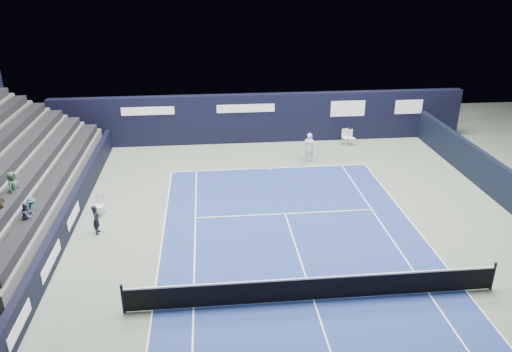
{
  "coord_description": "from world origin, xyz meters",
  "views": [
    {
      "loc": [
        -3.39,
        -13.77,
        10.78
      ],
      "look_at": [
        -1.2,
        7.92,
        1.3
      ],
      "focal_mm": 35.0,
      "sensor_mm": 36.0,
      "label": 1
    }
  ],
  "objects_px": {
    "folding_chair_back_a": "(346,136)",
    "tennis_player": "(309,147)",
    "line_judge_chair": "(100,203)",
    "folding_chair_back_b": "(351,136)",
    "tennis_net": "(314,288)"
  },
  "relations": [
    {
      "from": "folding_chair_back_a",
      "to": "line_judge_chair",
      "type": "xyz_separation_m",
      "value": [
        -13.71,
        -8.06,
        -0.04
      ]
    },
    {
      "from": "folding_chair_back_a",
      "to": "tennis_net",
      "type": "relative_size",
      "value": 0.08
    },
    {
      "from": "folding_chair_back_a",
      "to": "line_judge_chair",
      "type": "bearing_deg",
      "value": -169.01
    },
    {
      "from": "folding_chair_back_b",
      "to": "tennis_net",
      "type": "height_order",
      "value": "tennis_net"
    },
    {
      "from": "folding_chair_back_a",
      "to": "line_judge_chair",
      "type": "relative_size",
      "value": 1.07
    },
    {
      "from": "folding_chair_back_a",
      "to": "tennis_player",
      "type": "bearing_deg",
      "value": -157.92
    },
    {
      "from": "folding_chair_back_b",
      "to": "tennis_player",
      "type": "relative_size",
      "value": 0.57
    },
    {
      "from": "tennis_net",
      "to": "line_judge_chair",
      "type": "bearing_deg",
      "value": 139.34
    },
    {
      "from": "folding_chair_back_b",
      "to": "line_judge_chair",
      "type": "bearing_deg",
      "value": -170.33
    },
    {
      "from": "folding_chair_back_b",
      "to": "tennis_net",
      "type": "relative_size",
      "value": 0.08
    },
    {
      "from": "folding_chair_back_b",
      "to": "tennis_net",
      "type": "xyz_separation_m",
      "value": [
        -5.54,
        -15.28,
        -0.05
      ]
    },
    {
      "from": "folding_chair_back_b",
      "to": "tennis_player",
      "type": "height_order",
      "value": "tennis_player"
    },
    {
      "from": "folding_chair_back_a",
      "to": "tennis_player",
      "type": "relative_size",
      "value": 0.6
    },
    {
      "from": "line_judge_chair",
      "to": "folding_chair_back_b",
      "type": "bearing_deg",
      "value": 47.38
    },
    {
      "from": "folding_chair_back_b",
      "to": "line_judge_chair",
      "type": "height_order",
      "value": "folding_chair_back_b"
    }
  ]
}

